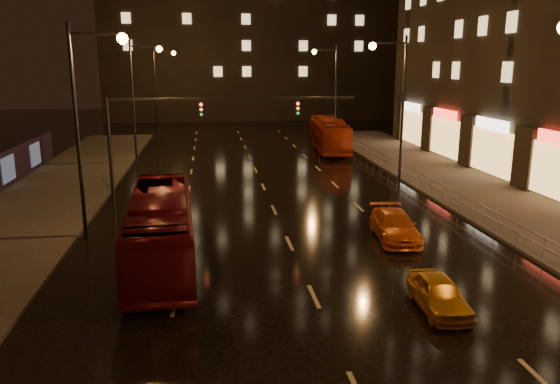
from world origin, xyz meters
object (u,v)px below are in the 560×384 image
taxi_near (439,294)px  taxi_far (395,226)px  bus_red (161,229)px  bus_curb (329,135)px

taxi_near → taxi_far: (1.09, 7.65, 0.06)m
bus_red → taxi_far: 10.97m
bus_red → taxi_far: (10.79, 1.78, -0.85)m
bus_red → bus_curb: bus_curb is taller
bus_red → bus_curb: bearing=61.5°
bus_red → bus_curb: 31.45m
taxi_near → taxi_far: taxi_far is taller
taxi_far → bus_curb: bearing=89.7°
taxi_near → taxi_far: bearing=84.5°
bus_curb → taxi_far: bus_curb is taller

